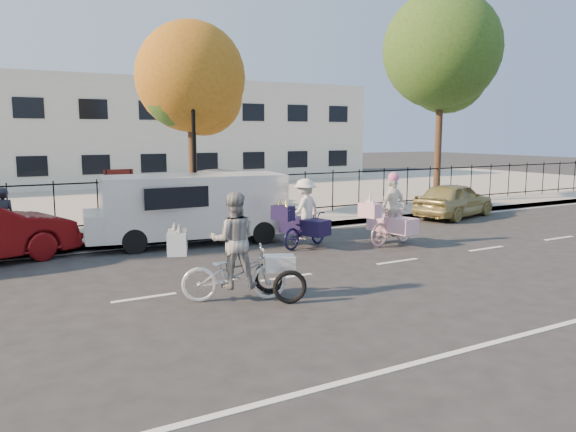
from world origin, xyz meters
TOP-DOWN VIEW (x-y plane):
  - ground at (0.00, 0.00)m, footprint 120.00×120.00m
  - road_markings at (0.00, 0.00)m, footprint 60.00×9.52m
  - curb at (0.00, 5.05)m, footprint 60.00×0.10m
  - sidewalk at (0.00, 6.10)m, footprint 60.00×2.20m
  - parking_lot at (0.00, 15.00)m, footprint 60.00×15.60m
  - iron_fence at (0.00, 7.20)m, footprint 58.00×0.06m
  - building at (0.00, 25.00)m, footprint 34.00×10.00m
  - lamppost at (0.50, 6.80)m, footprint 0.36×0.36m
  - street_sign at (-1.85, 6.80)m, footprint 0.85×0.06m
  - zebra_trike at (-1.61, -0.94)m, footprint 2.28×1.53m
  - unicorn_bike at (4.15, 1.63)m, footprint 2.00×1.42m
  - bull_bike at (1.96, 2.55)m, footprint 2.01×1.43m
  - white_van at (-0.47, 4.50)m, footprint 5.51×2.47m
  - gold_sedan at (9.38, 4.45)m, footprint 3.99×2.47m
  - pedestrian at (-5.00, 5.45)m, footprint 0.63×0.48m
  - lot_car_d at (3.41, 11.24)m, footprint 2.56×4.59m
  - tree_mid at (1.06, 8.17)m, footprint 3.65×3.63m
  - tree_east at (11.43, 7.36)m, footprint 4.75×4.75m

SIDE VIEW (x-z plane):
  - ground at x=0.00m, z-range 0.00..0.00m
  - road_markings at x=0.00m, z-range 0.00..0.01m
  - curb at x=0.00m, z-range 0.00..0.15m
  - sidewalk at x=0.00m, z-range 0.00..0.15m
  - parking_lot at x=0.00m, z-range 0.00..0.15m
  - gold_sedan at x=9.38m, z-range 0.00..1.27m
  - bull_bike at x=1.96m, z-range -0.18..1.64m
  - unicorn_bike at x=4.15m, z-range -0.26..1.72m
  - zebra_trike at x=-1.61m, z-range -0.22..1.74m
  - lot_car_d at x=3.41m, z-range 0.15..1.63m
  - iron_fence at x=0.00m, z-range 0.15..1.65m
  - pedestrian at x=-5.00m, z-range 0.15..1.68m
  - white_van at x=-0.47m, z-range 0.10..1.98m
  - street_sign at x=-1.85m, z-range 0.52..2.32m
  - building at x=0.00m, z-range 0.00..6.00m
  - lamppost at x=0.50m, z-range 0.95..5.28m
  - tree_mid at x=1.06m, z-range 1.33..7.99m
  - tree_east at x=11.43m, z-range 1.75..10.46m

